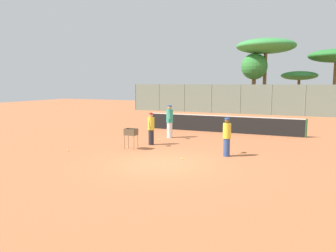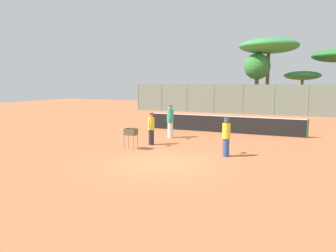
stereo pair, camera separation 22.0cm
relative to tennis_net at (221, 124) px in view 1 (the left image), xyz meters
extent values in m
plane|color=#B7663D|center=(0.00, -8.85, -0.56)|extent=(80.00, 80.00, 0.00)
cylinder|color=#26592D|center=(-4.92, 0.00, -0.02)|extent=(0.10, 0.10, 1.07)
cylinder|color=#26592D|center=(4.92, 0.00, -0.02)|extent=(0.10, 0.10, 1.07)
cube|color=black|center=(0.00, 0.00, -0.05)|extent=(9.83, 0.01, 1.01)
cube|color=white|center=(0.00, 0.00, 0.48)|extent=(9.83, 0.02, 0.06)
cylinder|color=gray|center=(-13.50, 12.94, 0.91)|extent=(0.08, 0.08, 2.94)
cylinder|color=gray|center=(-10.50, 12.94, 0.91)|extent=(0.08, 0.08, 2.94)
cylinder|color=gray|center=(-7.50, 12.94, 0.91)|extent=(0.08, 0.08, 2.94)
cylinder|color=gray|center=(-4.50, 12.94, 0.91)|extent=(0.08, 0.08, 2.94)
cylinder|color=gray|center=(-1.50, 12.94, 0.91)|extent=(0.08, 0.08, 2.94)
cylinder|color=gray|center=(1.50, 12.94, 0.91)|extent=(0.08, 0.08, 2.94)
cylinder|color=gray|center=(4.50, 12.94, 0.91)|extent=(0.08, 0.08, 2.94)
cube|color=gray|center=(0.00, 12.94, 0.91)|extent=(27.00, 0.01, 2.94)
cylinder|color=brown|center=(-0.65, 15.56, 1.44)|extent=(0.42, 0.42, 3.99)
sphere|color=#338438|center=(-0.65, 15.56, 4.25)|extent=(2.73, 2.73, 2.73)
cylinder|color=brown|center=(0.35, 16.24, 2.52)|extent=(0.37, 0.37, 6.15)
ellipsoid|color=#388E42|center=(0.35, 16.24, 6.36)|extent=(6.11, 6.11, 1.53)
cylinder|color=brown|center=(7.10, 18.32, 2.03)|extent=(0.31, 0.31, 5.18)
ellipsoid|color=#28722D|center=(7.10, 18.32, 5.30)|extent=(5.44, 5.44, 1.36)
cylinder|color=brown|center=(3.69, 17.73, 1.14)|extent=(0.29, 0.29, 3.40)
ellipsoid|color=#388E42|center=(3.69, 17.73, 3.31)|extent=(3.75, 3.75, 0.94)
cylinder|color=white|center=(-2.16, -3.13, -0.12)|extent=(0.31, 0.31, 0.87)
cylinder|color=teal|center=(-2.16, -3.13, 0.67)|extent=(0.38, 0.38, 0.72)
sphere|color=tan|center=(-2.16, -3.13, 1.15)|extent=(0.23, 0.23, 0.23)
cylinder|color=#2659B2|center=(-2.16, -3.13, 1.25)|extent=(0.25, 0.25, 0.06)
cylinder|color=black|center=(-2.03, -3.48, 0.49)|extent=(0.08, 0.15, 0.27)
ellipsoid|color=silver|center=(-1.96, -3.65, 0.71)|extent=(0.17, 0.38, 0.43)
cylinder|color=#334C8C|center=(1.95, -6.54, -0.17)|extent=(0.27, 0.27, 0.77)
cylinder|color=yellow|center=(1.95, -6.54, 0.53)|extent=(0.34, 0.34, 0.64)
sphere|color=brown|center=(1.95, -6.54, 0.96)|extent=(0.21, 0.21, 0.21)
cylinder|color=#2659B2|center=(1.95, -6.54, 1.04)|extent=(0.22, 0.22, 0.05)
cylinder|color=black|center=(1.79, -6.23, 0.37)|extent=(0.10, 0.14, 0.27)
ellipsoid|color=silver|center=(1.71, -6.08, 0.59)|extent=(0.21, 0.36, 0.43)
cylinder|color=#26262D|center=(-2.14, -5.49, -0.18)|extent=(0.27, 0.27, 0.75)
cylinder|color=yellow|center=(-2.14, -5.49, 0.51)|extent=(0.33, 0.33, 0.63)
sphere|color=tan|center=(-2.14, -5.49, 0.93)|extent=(0.20, 0.20, 0.20)
cylinder|color=red|center=(-2.14, -5.49, 1.01)|extent=(0.21, 0.21, 0.05)
cylinder|color=black|center=(-2.04, -5.82, 0.35)|extent=(0.07, 0.15, 0.27)
ellipsoid|color=silver|center=(-1.98, -5.99, 0.57)|extent=(0.15, 0.39, 0.43)
cylinder|color=brown|center=(-2.74, -7.06, -0.22)|extent=(0.02, 0.02, 0.67)
cylinder|color=brown|center=(-2.23, -7.06, -0.22)|extent=(0.02, 0.02, 0.67)
cylinder|color=brown|center=(-2.74, -6.70, -0.22)|extent=(0.02, 0.02, 0.67)
cylinder|color=brown|center=(-2.23, -6.70, -0.22)|extent=(0.02, 0.02, 0.67)
cube|color=brown|center=(-2.49, -6.88, 0.12)|extent=(0.55, 0.40, 0.01)
cube|color=brown|center=(-2.49, -7.08, 0.26)|extent=(0.55, 0.01, 0.30)
cube|color=brown|center=(-2.49, -6.68, 0.26)|extent=(0.55, 0.01, 0.30)
cube|color=brown|center=(-2.76, -6.88, 0.26)|extent=(0.01, 0.40, 0.30)
cube|color=brown|center=(-2.21, -6.88, 0.26)|extent=(0.01, 0.40, 0.30)
sphere|color=#D1E54C|center=(-2.64, -6.84, 0.16)|extent=(0.07, 0.07, 0.07)
sphere|color=#D1E54C|center=(-2.49, -6.83, 0.16)|extent=(0.07, 0.07, 0.07)
sphere|color=#D1E54C|center=(-2.46, -6.84, 0.21)|extent=(0.07, 0.07, 0.07)
sphere|color=#D1E54C|center=(-2.69, -6.85, 0.16)|extent=(0.07, 0.07, 0.07)
sphere|color=#D1E54C|center=(-2.44, -7.02, 0.16)|extent=(0.07, 0.07, 0.07)
sphere|color=#D1E54C|center=(-2.48, -6.99, 0.16)|extent=(0.07, 0.07, 0.07)
sphere|color=#D1E54C|center=(-2.54, -6.87, 0.16)|extent=(0.07, 0.07, 0.07)
sphere|color=#D1E54C|center=(-2.50, -6.89, 0.16)|extent=(0.07, 0.07, 0.07)
sphere|color=#D1E54C|center=(-2.38, -6.88, 0.16)|extent=(0.07, 0.07, 0.07)
sphere|color=#D1E54C|center=(-2.28, -4.29, -0.53)|extent=(0.07, 0.07, 0.07)
sphere|color=#D1E54C|center=(-4.91, -8.42, -0.53)|extent=(0.07, 0.07, 0.07)
sphere|color=#D1E54C|center=(2.46, -5.62, -0.53)|extent=(0.07, 0.07, 0.07)
sphere|color=#D1E54C|center=(2.98, -1.15, -0.53)|extent=(0.07, 0.07, 0.07)
sphere|color=#D1E54C|center=(0.46, -7.87, -0.53)|extent=(0.07, 0.07, 0.07)
sphere|color=#D1E54C|center=(-2.85, -6.56, -0.53)|extent=(0.07, 0.07, 0.07)
cube|color=#B2B7BC|center=(-5.72, 16.98, -0.11)|extent=(4.20, 1.70, 0.90)
cube|color=#33383D|center=(-5.92, 16.98, 0.69)|extent=(2.20, 1.50, 0.70)
camera|label=1|loc=(5.20, -19.94, 2.51)|focal=35.00mm
camera|label=2|loc=(5.40, -19.84, 2.51)|focal=35.00mm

